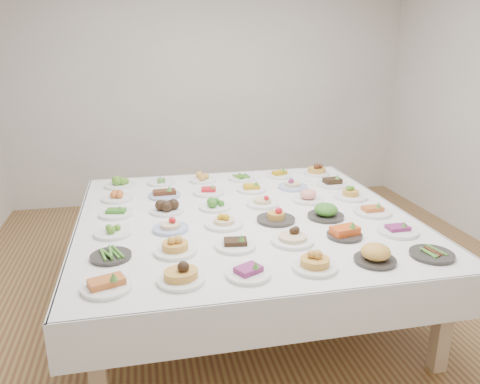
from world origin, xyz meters
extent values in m
plane|color=olive|center=(0.00, 0.00, 0.00)|extent=(5.00, 5.00, 0.00)
cube|color=silver|center=(0.00, 2.50, 1.40)|extent=(5.00, 0.02, 2.80)
cube|color=white|center=(-0.18, -0.20, 0.72)|extent=(2.40, 2.40, 0.06)
cube|color=white|center=(-0.18, 1.00, 0.61)|extent=(2.42, 0.01, 0.28)
cube|color=white|center=(-0.18, -1.40, 0.61)|extent=(2.42, 0.02, 0.28)
cube|color=white|center=(1.02, -0.20, 0.61)|extent=(0.02, 2.42, 0.28)
cube|color=white|center=(-1.38, -0.20, 0.61)|extent=(0.02, 2.42, 0.28)
cube|color=tan|center=(-1.20, -1.22, 0.34)|extent=(0.09, 0.09, 0.69)
cube|color=tan|center=(0.84, -1.22, 0.34)|extent=(0.09, 0.09, 0.69)
cube|color=tan|center=(-1.20, 0.82, 0.34)|extent=(0.09, 0.09, 0.69)
cube|color=tan|center=(0.84, 0.82, 0.34)|extent=(0.09, 0.09, 0.69)
cylinder|color=white|center=(-1.12, -1.13, 0.76)|extent=(0.26, 0.26, 0.02)
cylinder|color=white|center=(-0.74, -1.13, 0.76)|extent=(0.26, 0.26, 0.02)
cylinder|color=white|center=(-0.37, -1.15, 0.76)|extent=(0.25, 0.25, 0.02)
cylinder|color=white|center=(0.02, -1.15, 0.76)|extent=(0.25, 0.25, 0.02)
cylinder|color=#2C2A27|center=(0.39, -1.14, 0.76)|extent=(0.24, 0.24, 0.02)
cylinder|color=#2C2A27|center=(0.76, -1.14, 0.76)|extent=(0.26, 0.26, 0.02)
cylinder|color=#2C2A27|center=(-1.12, -0.76, 0.76)|extent=(0.24, 0.24, 0.02)
cylinder|color=white|center=(-0.74, -0.76, 0.76)|extent=(0.26, 0.26, 0.02)
cylinder|color=white|center=(-0.36, -0.76, 0.76)|extent=(0.26, 0.26, 0.02)
cylinder|color=white|center=(0.01, -0.77, 0.76)|extent=(0.27, 0.27, 0.02)
cylinder|color=#2C2A27|center=(0.37, -0.76, 0.76)|extent=(0.23, 0.23, 0.02)
cylinder|color=white|center=(0.76, -0.76, 0.76)|extent=(0.27, 0.27, 0.02)
cylinder|color=white|center=(-1.12, -0.39, 0.76)|extent=(0.25, 0.25, 0.02)
cylinder|color=#4C66B2|center=(-0.74, -0.40, 0.76)|extent=(0.24, 0.24, 0.02)
cylinder|color=white|center=(-0.37, -0.39, 0.76)|extent=(0.27, 0.27, 0.02)
cylinder|color=#2C2A27|center=(0.01, -0.38, 0.76)|extent=(0.27, 0.27, 0.02)
cylinder|color=#2C2A27|center=(0.39, -0.40, 0.76)|extent=(0.26, 0.26, 0.02)
cylinder|color=white|center=(0.77, -0.38, 0.76)|extent=(0.27, 0.27, 0.02)
cylinder|color=white|center=(-1.11, -0.02, 0.76)|extent=(0.25, 0.25, 0.02)
cylinder|color=white|center=(-0.74, -0.02, 0.76)|extent=(0.26, 0.26, 0.02)
cylinder|color=white|center=(-0.37, -0.02, 0.76)|extent=(0.24, 0.24, 0.02)
cylinder|color=white|center=(0.01, -0.02, 0.76)|extent=(0.25, 0.25, 0.02)
cylinder|color=white|center=(0.39, -0.01, 0.76)|extent=(0.24, 0.24, 0.02)
cylinder|color=white|center=(0.76, -0.01, 0.76)|extent=(0.27, 0.27, 0.02)
cylinder|color=white|center=(-1.12, 0.35, 0.76)|extent=(0.25, 0.25, 0.02)
cylinder|color=#4C66B2|center=(-0.73, 0.35, 0.76)|extent=(0.26, 0.26, 0.02)
cylinder|color=white|center=(-0.36, 0.36, 0.76)|extent=(0.26, 0.26, 0.02)
cylinder|color=white|center=(0.01, 0.36, 0.76)|extent=(0.25, 0.25, 0.02)
cylinder|color=#4C66B2|center=(0.38, 0.36, 0.76)|extent=(0.25, 0.25, 0.02)
cylinder|color=white|center=(0.76, 0.36, 0.76)|extent=(0.27, 0.27, 0.02)
cylinder|color=white|center=(-1.10, 0.73, 0.76)|extent=(0.27, 0.27, 0.02)
cylinder|color=white|center=(-0.74, 0.74, 0.76)|extent=(0.25, 0.25, 0.02)
cylinder|color=white|center=(-0.36, 0.74, 0.76)|extent=(0.24, 0.24, 0.02)
cylinder|color=white|center=(0.01, 0.72, 0.76)|extent=(0.25, 0.25, 0.02)
cylinder|color=white|center=(0.38, 0.73, 0.76)|extent=(0.23, 0.23, 0.02)
cylinder|color=white|center=(0.76, 0.74, 0.76)|extent=(0.25, 0.25, 0.02)
camera|label=1|loc=(-0.90, -3.39, 1.97)|focal=35.00mm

